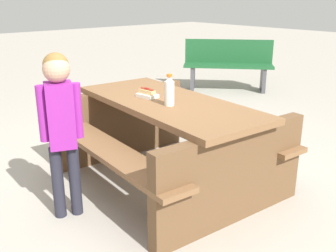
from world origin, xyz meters
The scene contains 6 objects.
ground_plane centered at (0.00, 0.00, 0.00)m, with size 30.00×30.00×0.00m, color #ADA599.
picnic_table centered at (0.00, 0.00, 0.44)m, with size 1.91×1.55×0.75m.
soda_bottle centered at (-0.12, 0.09, 0.87)m, with size 0.08×0.08×0.25m.
hotdog_tray centered at (0.20, 0.06, 0.78)m, with size 0.19×0.13×0.08m.
child_in_coat centered at (0.09, 0.93, 0.78)m, with size 0.23×0.29×1.22m.
park_bench_near centered at (2.01, -3.14, 0.45)m, with size 1.39×1.30×0.85m.
Camera 1 is at (-2.39, 2.10, 1.59)m, focal length 42.21 mm.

